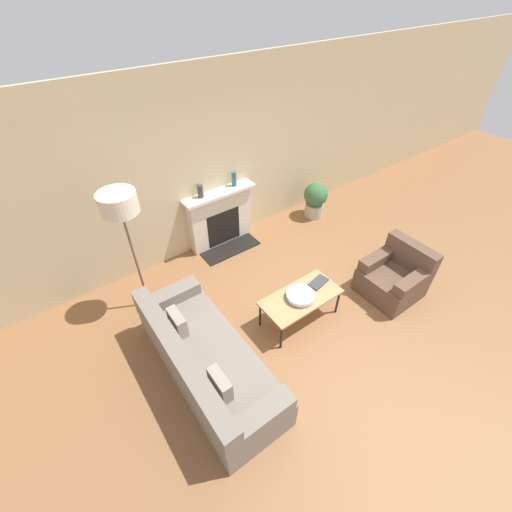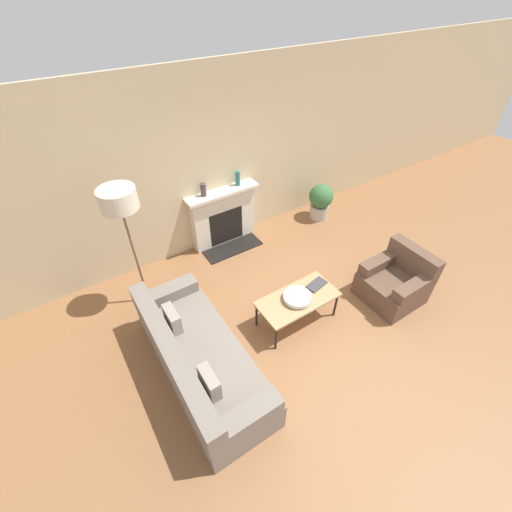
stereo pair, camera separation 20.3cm
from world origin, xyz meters
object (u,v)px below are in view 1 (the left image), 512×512
Objects in this scene: fireplace at (221,218)px; couch at (206,361)px; coffee_table at (301,298)px; mantel_vase_left at (200,191)px; book at (318,282)px; mantel_vase_center_left at (234,179)px; bowl at (300,295)px; armchair_near at (394,277)px; floor_lamp at (120,210)px; potted_plant at (315,199)px.

couch is at bearing -125.63° from fireplace.
coffee_table is 2.28m from mantel_vase_left.
book is 1.30× the size of mantel_vase_center_left.
couch is 5.81× the size of bowl.
mantel_vase_center_left is (-1.12, 2.56, 0.85)m from armchair_near.
floor_lamp is (-3.11, 1.92, 1.34)m from armchair_near.
couch is at bearing -97.79° from armchair_near.
coffee_table is at bearing -105.50° from armchair_near.
mantel_vase_center_left reaches higher than armchair_near.
fireplace is at bearing -35.63° from couch.
floor_lamp is (-1.61, 1.51, 1.21)m from coffee_table.
fireplace is 5.17× the size of mantel_vase_center_left.
mantel_vase_center_left is (1.98, 0.64, -0.49)m from floor_lamp.
bowl is at bearing -104.73° from armchair_near.
fireplace is 2.64m from couch.
armchair_near reaches higher than book.
mantel_vase_left is (-0.25, 2.15, 0.71)m from coffee_table.
bowl is at bearing -90.24° from couch.
couch is at bearing -152.47° from potted_plant.
coffee_table is 0.59× the size of floor_lamp.
fireplace is 3.38× the size of bowl.
book is 2.36m from potted_plant.
floor_lamp is at bearing 136.90° from coffee_table.
couch is 2.96m from mantel_vase_center_left.
couch is at bearing 179.76° from bowl.
book is at bearing -90.25° from mantel_vase_center_left.
mantel_vase_center_left reaches higher than book.
armchair_near is at bearing -60.51° from fireplace.
mantel_vase_left is 0.87× the size of mantel_vase_center_left.
fireplace is 2.15m from bowl.
floor_lamp is at bearing -162.03° from mantel_vase_center_left.
couch is at bearing -85.03° from floor_lamp.
mantel_vase_center_left is at bearing 78.94° from book.
mantel_vase_left is at bearing 95.96° from bowl.
armchair_near is at bearing -14.73° from bowl.
armchair_near is 0.73× the size of coffee_table.
mantel_vase_left is at bearing -29.56° from couch.
floor_lamp is at bearing -159.37° from fireplace.
book is at bearing 7.70° from coffee_table.
mantel_vase_center_left reaches higher than potted_plant.
mantel_vase_left is at bearing 177.16° from fireplace.
coffee_table is at bearing -83.24° from mantel_vase_left.
armchair_near is 3.80× the size of mantel_vase_left.
coffee_table is at bearing -91.52° from fireplace.
fireplace is 0.70m from mantel_vase_left.
bowl is at bearing -92.28° from fireplace.
mantel_vase_center_left is at bearing -156.30° from armchair_near.
fireplace is 0.72m from mantel_vase_center_left.
coffee_table is at bearing 176.89° from book.
coffee_table is (-0.06, -2.13, -0.08)m from fireplace.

